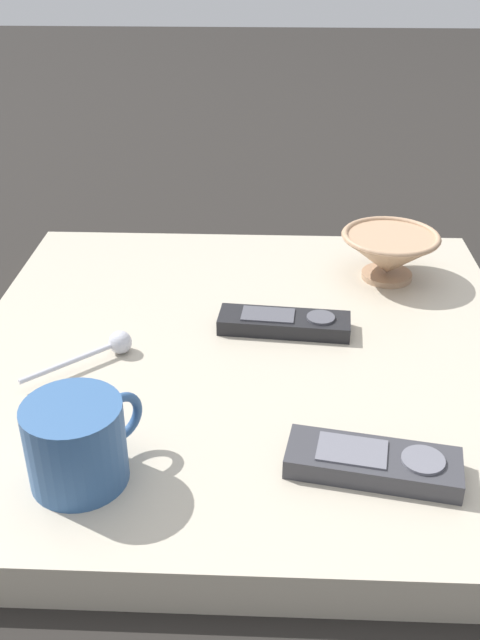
# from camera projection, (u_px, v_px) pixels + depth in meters

# --- Properties ---
(ground_plane) EXTENTS (6.00, 6.00, 0.00)m
(ground_plane) POSITION_uv_depth(u_px,v_px,m) (246.00, 379.00, 0.87)
(ground_plane) COLOR black
(table) EXTENTS (0.67, 0.66, 0.05)m
(table) POSITION_uv_depth(u_px,v_px,m) (246.00, 363.00, 0.85)
(table) COLOR #B7AD99
(table) RESTS_ON ground
(cereal_bowl) EXTENTS (0.13, 0.13, 0.07)m
(cereal_bowl) POSITION_uv_depth(u_px,v_px,m) (389.00, 253.00, 0.98)
(cereal_bowl) COLOR tan
(cereal_bowl) RESTS_ON table
(coffee_mug) EXTENTS (0.10, 0.10, 0.08)m
(coffee_mug) POSITION_uv_depth(u_px,v_px,m) (77.00, 443.00, 0.63)
(coffee_mug) COLOR #33598C
(coffee_mug) RESTS_ON table
(teaspoon) EXTENTS (0.10, 0.11, 0.03)m
(teaspoon) POSITION_uv_depth(u_px,v_px,m) (112.00, 346.00, 0.82)
(teaspoon) COLOR silver
(teaspoon) RESTS_ON table
(tv_remote_near) EXTENTS (0.06, 0.16, 0.02)m
(tv_remote_near) POSITION_uv_depth(u_px,v_px,m) (284.00, 323.00, 0.87)
(tv_remote_near) COLOR black
(tv_remote_near) RESTS_ON table
(tv_remote_far) EXTENTS (0.08, 0.17, 0.02)m
(tv_remote_far) POSITION_uv_depth(u_px,v_px,m) (373.00, 462.00, 0.65)
(tv_remote_far) COLOR #38383D
(tv_remote_far) RESTS_ON table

